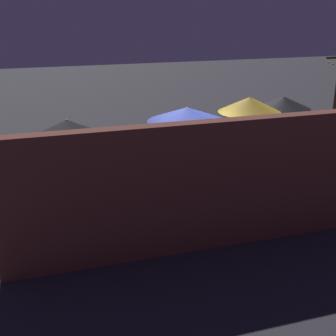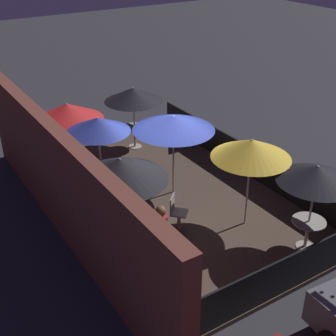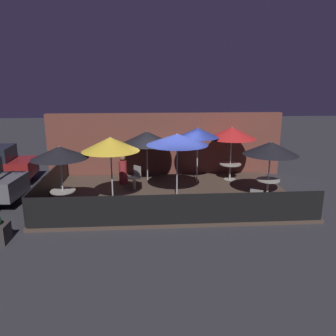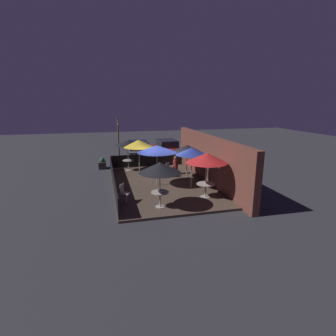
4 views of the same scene
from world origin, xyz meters
name	(u,v)px [view 1 (image 1 of 4)]	position (x,y,z in m)	size (l,w,h in m)	color
ground_plane	(195,192)	(0.00, 0.00, 0.00)	(60.00, 60.00, 0.00)	#2D2D33
patio_deck	(195,190)	(0.00, 0.00, 0.06)	(9.17, 5.67, 0.12)	#47382D
building_wall	(245,182)	(0.00, 3.06, 1.47)	(10.77, 0.36, 2.94)	brown
fence_front	(167,146)	(0.00, -2.79, 0.59)	(8.97, 0.05, 0.95)	black
fence_side_left	(329,158)	(-4.54, 0.00, 0.59)	(0.05, 5.47, 0.95)	black
patio_umbrella_0	(67,128)	(3.49, -0.81, 2.02)	(1.95, 1.95, 2.14)	#B2B2B7
patio_umbrella_1	(112,146)	(2.75, 1.76, 2.19)	(2.09, 2.09, 2.32)	#B2B2B7
patio_umbrella_2	(284,103)	(-3.68, -1.55, 2.13)	(1.81, 1.81, 2.21)	#B2B2B7
patio_umbrella_3	(258,142)	(-0.89, 1.93, 2.00)	(2.28, 2.28, 2.15)	#B2B2B7
patio_umbrella_4	(187,114)	(0.20, -0.26, 2.29)	(2.27, 2.27, 2.37)	#B2B2B7
patio_umbrella_5	(250,105)	(-2.13, -0.97, 2.28)	(1.96, 1.96, 2.40)	#B2B2B7
patio_umbrella_6	(171,134)	(1.24, 1.50, 2.26)	(1.77, 1.77, 2.35)	#B2B2B7
dining_table_0	(71,173)	(3.49, -0.81, 0.71)	(0.83, 0.83, 0.74)	#9E998E
dining_table_1	(114,206)	(2.75, 1.76, 0.69)	(0.94, 0.94, 0.71)	#9E998E
dining_table_2	(280,144)	(-3.68, -1.55, 0.71)	(0.80, 0.80, 0.75)	#9E998E
patio_chair_0	(249,174)	(-1.38, 0.67, 0.65)	(0.57, 0.57, 0.95)	gray
patio_chair_1	(95,156)	(2.54, -2.39, 0.64)	(0.55, 0.55, 0.94)	gray
patron_0	(281,180)	(-1.92, 1.47, 0.70)	(0.44, 0.44, 1.24)	maroon
planter_box	(289,136)	(-5.19, -3.38, 0.37)	(0.80, 0.56, 0.85)	#332D2D
light_post	(336,97)	(-6.09, -2.03, 2.09)	(1.10, 0.12, 3.72)	brown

